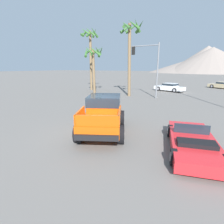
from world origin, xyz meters
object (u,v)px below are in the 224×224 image
at_px(parked_car_white, 170,87).
at_px(palm_tree_leaning, 131,41).
at_px(orange_pickup_truck, 103,112).
at_px(red_convertible_car, 192,142).
at_px(palm_tree_short, 94,58).
at_px(parked_car_tan, 223,85).
at_px(traffic_light_main, 147,61).
at_px(palm_tree_tall, 90,45).

relative_size(parked_car_white, palm_tree_leaning, 0.53).
relative_size(orange_pickup_truck, palm_tree_leaning, 0.59).
bearing_deg(red_convertible_car, palm_tree_short, 123.84).
relative_size(orange_pickup_truck, parked_car_tan, 1.08).
height_order(orange_pickup_truck, palm_tree_short, palm_tree_short).
bearing_deg(palm_tree_short, parked_car_tan, 43.10).
relative_size(parked_car_white, traffic_light_main, 0.76).
relative_size(red_convertible_car, palm_tree_tall, 0.53).
bearing_deg(traffic_light_main, palm_tree_tall, -12.72).
bearing_deg(red_convertible_car, parked_car_white, 90.40).
xyz_separation_m(parked_car_tan, palm_tree_leaning, (-10.37, -15.08, 5.89)).
distance_m(palm_tree_tall, palm_tree_short, 3.76).
xyz_separation_m(parked_car_white, palm_tree_short, (-8.82, -7.02, 4.12)).
relative_size(palm_tree_short, palm_tree_leaning, 0.73).
distance_m(parked_car_tan, palm_tree_short, 22.17).
xyz_separation_m(parked_car_tan, palm_tree_short, (-15.90, -14.88, 4.15)).
relative_size(red_convertible_car, traffic_light_main, 0.79).
bearing_deg(orange_pickup_truck, parked_car_tan, 49.99).
distance_m(parked_car_white, palm_tree_leaning, 9.86).
bearing_deg(parked_car_white, orange_pickup_truck, -160.35).
bearing_deg(parked_car_white, red_convertible_car, -146.96).
bearing_deg(palm_tree_leaning, red_convertible_car, -54.88).
distance_m(orange_pickup_truck, parked_car_white, 19.20).
bearing_deg(orange_pickup_truck, red_convertible_car, -29.54).
bearing_deg(parked_car_white, palm_tree_leaning, 173.32).
height_order(parked_car_white, palm_tree_short, palm_tree_short).
bearing_deg(palm_tree_leaning, orange_pickup_truck, -71.90).
bearing_deg(parked_car_tan, parked_car_white, 168.41).
distance_m(red_convertible_car, palm_tree_short, 19.28).
xyz_separation_m(traffic_light_main, palm_tree_short, (-7.56, -0.03, 0.48)).
height_order(red_convertible_car, parked_car_white, parked_car_white).
height_order(red_convertible_car, traffic_light_main, traffic_light_main).
bearing_deg(red_convertible_car, palm_tree_leaning, 110.27).
bearing_deg(orange_pickup_truck, parked_car_white, 65.29).
relative_size(parked_car_white, palm_tree_tall, 0.51).
height_order(orange_pickup_truck, parked_car_white, orange_pickup_truck).
xyz_separation_m(red_convertible_car, palm_tree_tall, (-16.36, 14.65, 6.35)).
distance_m(parked_car_white, palm_tree_tall, 13.52).
distance_m(orange_pickup_truck, palm_tree_leaning, 13.69).
xyz_separation_m(orange_pickup_truck, palm_tree_tall, (-11.69, 14.41, 5.66)).
relative_size(parked_car_tan, traffic_light_main, 0.77).
relative_size(parked_car_tan, palm_tree_leaning, 0.54).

